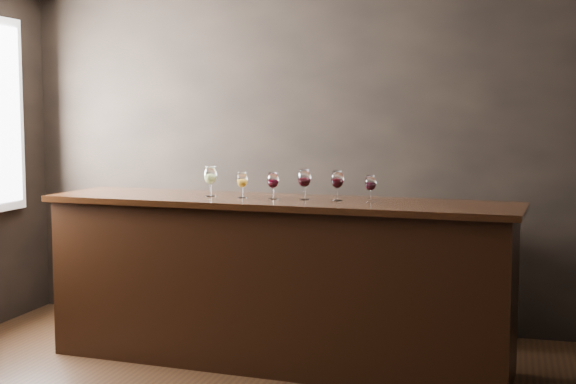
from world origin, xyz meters
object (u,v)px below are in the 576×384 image
(glass_red_a, at_px, (273,181))
(glass_red_c, at_px, (337,180))
(glass_white, at_px, (210,176))
(glass_red_b, at_px, (304,179))
(glass_red_d, at_px, (371,184))
(back_bar_shelf, at_px, (243,265))
(bar_counter, at_px, (277,285))
(glass_amber, at_px, (242,181))

(glass_red_a, xyz_separation_m, glass_red_c, (0.45, 0.03, 0.01))
(glass_white, bearing_deg, glass_red_c, -1.61)
(glass_red_a, bearing_deg, glass_red_c, 3.46)
(glass_red_b, distance_m, glass_red_d, 0.46)
(glass_white, xyz_separation_m, glass_red_a, (0.48, -0.05, -0.02))
(glass_red_c, bearing_deg, back_bar_shelf, 137.75)
(bar_counter, bearing_deg, glass_red_a, -143.58)
(back_bar_shelf, xyz_separation_m, glass_red_b, (0.75, -0.89, 0.80))
(glass_red_a, height_order, glass_red_b, glass_red_b)
(glass_white, height_order, glass_red_d, glass_white)
(glass_red_d, bearing_deg, glass_red_c, 179.27)
(back_bar_shelf, xyz_separation_m, glass_red_c, (0.99, -0.90, 0.80))
(glass_amber, xyz_separation_m, glass_red_a, (0.23, -0.03, 0.01))
(glass_white, distance_m, glass_red_a, 0.49)
(bar_counter, xyz_separation_m, back_bar_shelf, (-0.56, 0.91, -0.06))
(glass_red_c, bearing_deg, glass_red_d, -0.73)
(back_bar_shelf, distance_m, glass_white, 1.19)
(glass_amber, height_order, glass_red_a, glass_red_a)
(bar_counter, distance_m, glass_amber, 0.77)
(bar_counter, xyz_separation_m, glass_red_b, (0.19, 0.02, 0.75))
(glass_amber, relative_size, glass_red_d, 1.00)
(back_bar_shelf, height_order, glass_amber, glass_amber)
(back_bar_shelf, xyz_separation_m, glass_white, (0.05, -0.87, 0.81))
(bar_counter, relative_size, glass_amber, 17.94)
(glass_red_a, height_order, glass_red_d, glass_red_a)
(bar_counter, bearing_deg, glass_red_d, 4.99)
(glass_red_a, relative_size, glass_red_d, 1.05)
(bar_counter, bearing_deg, glass_red_c, 5.85)
(back_bar_shelf, bearing_deg, glass_red_c, -42.25)
(glass_red_b, bearing_deg, glass_white, 178.14)
(glass_amber, height_order, glass_red_c, glass_red_c)
(bar_counter, relative_size, glass_red_b, 15.23)
(glass_red_b, bearing_deg, back_bar_shelf, 130.21)
(back_bar_shelf, distance_m, glass_amber, 1.23)
(glass_red_a, bearing_deg, glass_red_b, 8.02)
(glass_white, bearing_deg, back_bar_shelf, 93.58)
(back_bar_shelf, relative_size, glass_white, 12.96)
(back_bar_shelf, relative_size, glass_red_c, 13.69)
(glass_white, distance_m, glass_red_d, 1.16)
(glass_white, relative_size, glass_red_b, 1.03)
(bar_counter, relative_size, glass_white, 14.78)
(glass_red_b, distance_m, glass_red_c, 0.23)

